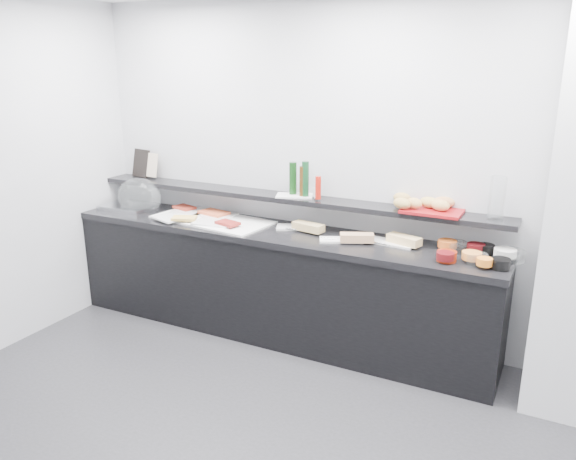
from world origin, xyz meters
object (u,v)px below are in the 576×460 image
at_px(carafe, 497,198).
at_px(cloche_base, 128,207).
at_px(condiment_tray, 295,196).
at_px(framed_print, 141,163).
at_px(bread_tray, 432,211).
at_px(sandwich_plate_mid, 341,240).

bearing_deg(carafe, cloche_base, -176.44).
relative_size(condiment_tray, carafe, 0.97).
xyz_separation_m(framed_print, bread_tray, (2.76, -0.07, -0.12)).
bearing_deg(bread_tray, condiment_tray, -179.46).
xyz_separation_m(sandwich_plate_mid, condiment_tray, (-0.49, 0.20, 0.25)).
xyz_separation_m(condiment_tray, bread_tray, (1.11, 0.00, 0.00)).
bearing_deg(bread_tray, sandwich_plate_mid, -161.32).
relative_size(sandwich_plate_mid, carafe, 1.07).
relative_size(sandwich_plate_mid, framed_print, 1.24).
bearing_deg(bread_tray, carafe, 0.34).
distance_m(bread_tray, carafe, 0.45).
xyz_separation_m(cloche_base, bread_tray, (2.72, 0.20, 0.24)).
xyz_separation_m(bread_tray, carafe, (0.43, -0.00, 0.14)).
relative_size(bread_tray, carafe, 1.41).
bearing_deg(framed_print, carafe, 10.36).
distance_m(sandwich_plate_mid, bread_tray, 0.70).
bearing_deg(condiment_tray, framed_print, 156.93).
bearing_deg(cloche_base, bread_tray, 2.82).
height_order(framed_print, condiment_tray, framed_print).
xyz_separation_m(cloche_base, sandwich_plate_mid, (2.10, -0.01, -0.01)).
distance_m(framed_print, carafe, 3.19).
height_order(sandwich_plate_mid, bread_tray, bread_tray).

